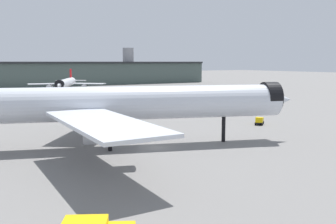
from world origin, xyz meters
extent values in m
plane|color=slate|center=(0.00, 0.00, 0.00)|extent=(900.00, 900.00, 0.00)
cylinder|color=silver|center=(-3.95, 3.74, 7.62)|extent=(55.31, 25.70, 5.86)
cone|color=silver|center=(22.66, -6.37, 7.62)|extent=(8.06, 7.66, 5.74)
cylinder|color=black|center=(21.57, -5.95, 8.06)|extent=(4.57, 6.47, 5.92)
cube|color=silver|center=(-2.46, 20.02, 6.89)|extent=(23.16, 25.68, 0.47)
cylinder|color=#B7BAC1|center=(-2.27, 16.66, 4.95)|extent=(8.60, 5.84, 3.22)
cube|color=silver|center=(-13.64, -9.41, 6.89)|extent=(10.35, 26.04, 0.47)
cylinder|color=#B7BAC1|center=(-11.27, -7.03, 4.95)|extent=(8.60, 5.84, 3.22)
cylinder|color=black|center=(13.08, -2.73, 2.34)|extent=(0.70, 0.70, 4.69)
cylinder|color=black|center=(-5.52, 7.63, 2.34)|extent=(0.70, 0.70, 4.69)
cylinder|color=black|center=(-7.71, 1.88, 2.34)|extent=(0.70, 0.70, 4.69)
cylinder|color=silver|center=(21.31, 116.78, 5.02)|extent=(19.23, 33.04, 3.87)
cone|color=silver|center=(13.42, 101.14, 5.02)|extent=(5.30, 5.50, 3.79)
cone|color=silver|center=(29.20, 132.43, 5.02)|extent=(5.54, 6.14, 3.67)
cylinder|color=black|center=(13.77, 101.83, 5.31)|extent=(4.27, 3.31, 3.90)
cube|color=silver|center=(31.30, 114.78, 4.54)|extent=(15.15, 15.09, 0.31)
cylinder|color=#B7BAC1|center=(29.23, 114.88, 3.27)|extent=(4.11, 5.34, 2.13)
cube|color=silver|center=(13.77, 123.62, 4.54)|extent=(16.44, 7.94, 0.31)
cylinder|color=#B7BAC1|center=(15.08, 122.02, 3.27)|extent=(4.11, 5.34, 2.13)
cube|color=red|center=(27.94, 129.93, 8.12)|extent=(2.24, 3.93, 6.18)
cube|color=silver|center=(31.94, 128.70, 5.41)|extent=(7.05, 5.66, 0.23)
cube|color=silver|center=(24.58, 132.41, 5.41)|extent=(7.05, 5.66, 0.23)
cylinder|color=black|center=(16.26, 106.77, 1.55)|extent=(0.46, 0.46, 3.09)
cylinder|color=black|center=(23.91, 117.44, 1.55)|extent=(0.46, 0.46, 3.09)
cylinder|color=black|center=(20.29, 119.26, 1.55)|extent=(0.46, 0.46, 3.09)
cube|color=#475651|center=(16.83, 179.95, 6.83)|extent=(241.69, 33.66, 13.67)
cube|color=#232628|center=(16.83, 179.95, 14.27)|extent=(241.80, 35.73, 1.20)
cylinder|color=#939399|center=(83.48, 176.34, 12.07)|extent=(7.44, 7.44, 24.14)
cube|color=black|center=(32.99, 7.23, 0.50)|extent=(3.51, 3.22, 0.30)
cube|color=#E5B70C|center=(32.23, 6.64, 1.25)|extent=(1.99, 2.05, 1.20)
cube|color=#1E2D38|center=(31.77, 6.29, 1.49)|extent=(0.88, 1.11, 0.60)
cube|color=#E5B70C|center=(33.45, 7.58, 1.10)|extent=(2.50, 2.44, 0.90)
cylinder|color=black|center=(32.59, 5.91, 0.35)|extent=(0.73, 0.65, 0.70)
cylinder|color=black|center=(31.62, 7.18, 0.35)|extent=(0.73, 0.65, 0.70)
cylinder|color=black|center=(34.37, 7.28, 0.35)|extent=(0.73, 0.65, 0.70)
cylinder|color=black|center=(33.39, 8.54, 0.35)|extent=(0.73, 0.65, 0.70)
camera|label=1|loc=(-32.42, -54.57, 14.75)|focal=39.94mm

